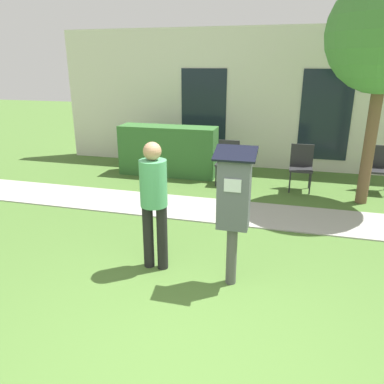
{
  "coord_description": "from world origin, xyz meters",
  "views": [
    {
      "loc": [
        0.7,
        -2.49,
        2.41
      ],
      "look_at": [
        -0.32,
        1.32,
        1.05
      ],
      "focal_mm": 35.0,
      "sensor_mm": 36.0,
      "label": 1
    }
  ],
  "objects_px": {
    "parking_meter": "(234,200)",
    "outdoor_chair_right": "(379,165)",
    "outdoor_chair_left": "(228,159)",
    "person_standing": "(154,197)",
    "outdoor_chair_middle": "(301,164)"
  },
  "relations": [
    {
      "from": "parking_meter",
      "to": "outdoor_chair_right",
      "type": "xyz_separation_m",
      "value": [
        2.26,
        4.03,
        -0.49
      ]
    },
    {
      "from": "outdoor_chair_left",
      "to": "parking_meter",
      "type": "bearing_deg",
      "value": -59.27
    },
    {
      "from": "outdoor_chair_left",
      "to": "outdoor_chair_right",
      "type": "xyz_separation_m",
      "value": [
        2.95,
        0.26,
        0.0
      ]
    },
    {
      "from": "parking_meter",
      "to": "outdoor_chair_right",
      "type": "height_order",
      "value": "parking_meter"
    },
    {
      "from": "outdoor_chair_left",
      "to": "outdoor_chair_right",
      "type": "relative_size",
      "value": 1.0
    },
    {
      "from": "parking_meter",
      "to": "outdoor_chair_left",
      "type": "distance_m",
      "value": 3.87
    },
    {
      "from": "parking_meter",
      "to": "outdoor_chair_right",
      "type": "bearing_deg",
      "value": 60.74
    },
    {
      "from": "outdoor_chair_right",
      "to": "parking_meter",
      "type": "bearing_deg",
      "value": -117.93
    },
    {
      "from": "parking_meter",
      "to": "outdoor_chair_right",
      "type": "distance_m",
      "value": 4.64
    },
    {
      "from": "outdoor_chair_right",
      "to": "person_standing",
      "type": "bearing_deg",
      "value": -128.05
    },
    {
      "from": "parking_meter",
      "to": "outdoor_chair_middle",
      "type": "relative_size",
      "value": 1.77
    },
    {
      "from": "parking_meter",
      "to": "outdoor_chair_left",
      "type": "relative_size",
      "value": 1.77
    },
    {
      "from": "person_standing",
      "to": "outdoor_chair_middle",
      "type": "distance_m",
      "value": 4.04
    },
    {
      "from": "person_standing",
      "to": "outdoor_chair_middle",
      "type": "bearing_deg",
      "value": 28.23
    },
    {
      "from": "person_standing",
      "to": "outdoor_chair_right",
      "type": "relative_size",
      "value": 1.76
    }
  ]
}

